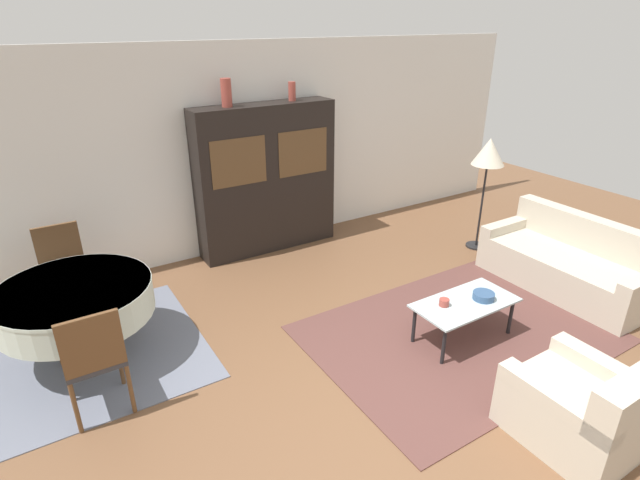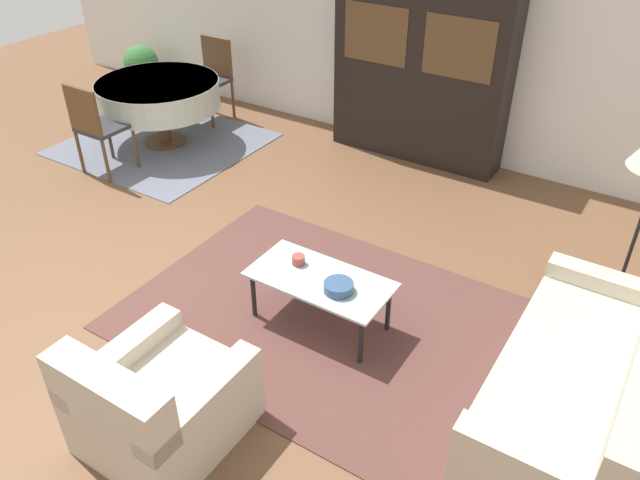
% 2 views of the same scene
% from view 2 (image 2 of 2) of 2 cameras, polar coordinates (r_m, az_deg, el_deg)
% --- Properties ---
extents(ground_plane, '(14.00, 14.00, 0.00)m').
position_cam_2_polar(ground_plane, '(5.15, -14.38, -4.88)').
color(ground_plane, brown).
extents(wall_back, '(10.00, 0.06, 2.70)m').
position_cam_2_polar(wall_back, '(7.19, 5.80, 19.40)').
color(wall_back, white).
rests_on(wall_back, ground_plane).
extents(area_rug, '(2.95, 2.12, 0.01)m').
position_cam_2_polar(area_rug, '(4.76, 0.61, -7.23)').
color(area_rug, brown).
rests_on(area_rug, ground_plane).
extents(dining_rug, '(2.06, 1.95, 0.01)m').
position_cam_2_polar(dining_rug, '(7.59, -14.15, 8.53)').
color(dining_rug, slate).
rests_on(dining_rug, ground_plane).
extents(couch, '(0.88, 1.89, 0.82)m').
position_cam_2_polar(couch, '(4.19, 23.02, -12.26)').
color(couch, beige).
rests_on(couch, ground_plane).
extents(armchair, '(0.80, 0.89, 0.79)m').
position_cam_2_polar(armchair, '(3.90, -14.59, -14.33)').
color(armchair, beige).
rests_on(armchair, ground_plane).
extents(coffee_table, '(1.04, 0.52, 0.41)m').
position_cam_2_polar(coffee_table, '(4.49, 0.00, -3.94)').
color(coffee_table, black).
rests_on(coffee_table, area_rug).
extents(display_cabinet, '(1.89, 0.40, 1.96)m').
position_cam_2_polar(display_cabinet, '(6.84, 9.21, 15.16)').
color(display_cabinet, black).
rests_on(display_cabinet, ground_plane).
extents(dining_table, '(1.37, 1.37, 0.73)m').
position_cam_2_polar(dining_table, '(7.40, -14.53, 12.79)').
color(dining_table, brown).
rests_on(dining_table, dining_rug).
extents(dining_chair_near, '(0.44, 0.44, 0.97)m').
position_cam_2_polar(dining_chair_near, '(6.88, -19.84, 9.98)').
color(dining_chair_near, brown).
rests_on(dining_chair_near, dining_rug).
extents(dining_chair_far, '(0.44, 0.44, 0.97)m').
position_cam_2_polar(dining_chair_far, '(8.01, -9.84, 14.76)').
color(dining_chair_far, brown).
rests_on(dining_chair_far, dining_rug).
extents(cup, '(0.10, 0.10, 0.07)m').
position_cam_2_polar(cup, '(4.59, -1.98, -1.83)').
color(cup, '#9E4238').
rests_on(cup, coffee_table).
extents(bowl, '(0.21, 0.21, 0.07)m').
position_cam_2_polar(bowl, '(4.33, 1.72, -4.32)').
color(bowl, '#33517A').
rests_on(bowl, coffee_table).
extents(potted_plant, '(0.47, 0.47, 0.65)m').
position_cam_2_polar(potted_plant, '(9.14, -15.99, 15.00)').
color(potted_plant, '#93664C').
rests_on(potted_plant, ground_plane).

